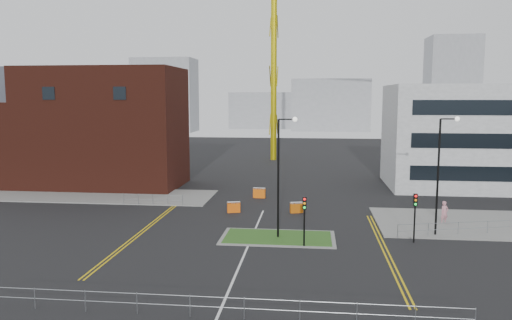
# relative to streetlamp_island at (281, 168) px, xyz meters

# --- Properties ---
(ground) EXTENTS (200.00, 200.00, 0.00)m
(ground) POSITION_rel_streetlamp_island_xyz_m (-2.22, -8.00, -5.41)
(ground) COLOR black
(ground) RESTS_ON ground
(pavement_left) EXTENTS (28.00, 8.00, 0.12)m
(pavement_left) POSITION_rel_streetlamp_island_xyz_m (-22.22, 14.00, -5.35)
(pavement_left) COLOR slate
(pavement_left) RESTS_ON ground
(island_kerb) EXTENTS (8.60, 4.60, 0.08)m
(island_kerb) POSITION_rel_streetlamp_island_xyz_m (-0.22, 0.00, -5.37)
(island_kerb) COLOR slate
(island_kerb) RESTS_ON ground
(grass_island) EXTENTS (8.00, 4.00, 0.12)m
(grass_island) POSITION_rel_streetlamp_island_xyz_m (-0.22, 0.00, -5.35)
(grass_island) COLOR #28541C
(grass_island) RESTS_ON ground
(brick_building) EXTENTS (24.20, 10.07, 14.24)m
(brick_building) POSITION_rel_streetlamp_island_xyz_m (-25.19, 20.00, 1.44)
(brick_building) COLOR #4B1C12
(brick_building) RESTS_ON ground
(office_block) EXTENTS (25.00, 12.20, 12.00)m
(office_block) POSITION_rel_streetlamp_island_xyz_m (23.79, 23.97, 0.59)
(office_block) COLOR #A7AAAC
(office_block) RESTS_ON ground
(streetlamp_island) EXTENTS (1.46, 0.36, 9.18)m
(streetlamp_island) POSITION_rel_streetlamp_island_xyz_m (0.00, 0.00, 0.00)
(streetlamp_island) COLOR black
(streetlamp_island) RESTS_ON ground
(streetlamp_right_near) EXTENTS (1.46, 0.36, 9.18)m
(streetlamp_right_near) POSITION_rel_streetlamp_island_xyz_m (12.00, 2.00, 0.00)
(streetlamp_right_near) COLOR black
(streetlamp_right_near) RESTS_ON ground
(traffic_light_island) EXTENTS (0.28, 0.33, 3.65)m
(traffic_light_island) POSITION_rel_streetlamp_island_xyz_m (1.78, -2.02, -2.85)
(traffic_light_island) COLOR black
(traffic_light_island) RESTS_ON ground
(traffic_light_right) EXTENTS (0.28, 0.33, 3.65)m
(traffic_light_right) POSITION_rel_streetlamp_island_xyz_m (9.78, -0.02, -2.85)
(traffic_light_right) COLOR black
(traffic_light_right) RESTS_ON ground
(railing_front) EXTENTS (24.05, 0.05, 1.10)m
(railing_front) POSITION_rel_streetlamp_island_xyz_m (-2.22, -14.00, -4.63)
(railing_front) COLOR gray
(railing_front) RESTS_ON ground
(railing_left) EXTENTS (6.05, 0.05, 1.10)m
(railing_left) POSITION_rel_streetlamp_island_xyz_m (-13.22, 10.00, -4.67)
(railing_left) COLOR gray
(railing_left) RESTS_ON ground
(centre_line) EXTENTS (0.15, 30.00, 0.01)m
(centre_line) POSITION_rel_streetlamp_island_xyz_m (-2.22, -6.00, -5.41)
(centre_line) COLOR silver
(centre_line) RESTS_ON ground
(yellow_left_a) EXTENTS (0.12, 24.00, 0.01)m
(yellow_left_a) POSITION_rel_streetlamp_island_xyz_m (-11.22, 2.00, -5.41)
(yellow_left_a) COLOR gold
(yellow_left_a) RESTS_ON ground
(yellow_left_b) EXTENTS (0.12, 24.00, 0.01)m
(yellow_left_b) POSITION_rel_streetlamp_island_xyz_m (-10.92, 2.00, -5.41)
(yellow_left_b) COLOR gold
(yellow_left_b) RESTS_ON ground
(yellow_right_a) EXTENTS (0.12, 20.00, 0.01)m
(yellow_right_a) POSITION_rel_streetlamp_island_xyz_m (7.28, -2.00, -5.41)
(yellow_right_a) COLOR gold
(yellow_right_a) RESTS_ON ground
(yellow_right_b) EXTENTS (0.12, 20.00, 0.01)m
(yellow_right_b) POSITION_rel_streetlamp_island_xyz_m (7.58, -2.00, -5.41)
(yellow_right_b) COLOR gold
(yellow_right_b) RESTS_ON ground
(skyline_a) EXTENTS (18.00, 12.00, 22.00)m
(skyline_a) POSITION_rel_streetlamp_island_xyz_m (-42.22, 112.00, 5.59)
(skyline_a) COLOR gray
(skyline_a) RESTS_ON ground
(skyline_b) EXTENTS (24.00, 12.00, 16.00)m
(skyline_b) POSITION_rel_streetlamp_island_xyz_m (7.78, 122.00, 2.59)
(skyline_b) COLOR gray
(skyline_b) RESTS_ON ground
(skyline_c) EXTENTS (14.00, 12.00, 28.00)m
(skyline_c) POSITION_rel_streetlamp_island_xyz_m (42.78, 117.00, 8.59)
(skyline_c) COLOR gray
(skyline_c) RESTS_ON ground
(skyline_d) EXTENTS (30.00, 12.00, 12.00)m
(skyline_d) POSITION_rel_streetlamp_island_xyz_m (-10.22, 132.00, 0.59)
(skyline_d) COLOR gray
(skyline_d) RESTS_ON ground
(pedestrian) EXTENTS (0.85, 0.73, 1.97)m
(pedestrian) POSITION_rel_streetlamp_island_xyz_m (13.38, 5.76, -4.43)
(pedestrian) COLOR #C9828E
(pedestrian) RESTS_ON ground
(barrier_left) EXTENTS (1.31, 0.57, 1.07)m
(barrier_left) POSITION_rel_streetlamp_island_xyz_m (-3.22, 14.90, -4.83)
(barrier_left) COLOR orange
(barrier_left) RESTS_ON ground
(barrier_mid) EXTENTS (1.25, 0.72, 1.00)m
(barrier_mid) POSITION_rel_streetlamp_island_xyz_m (-4.87, 8.00, -4.87)
(barrier_mid) COLOR #F5600D
(barrier_mid) RESTS_ON ground
(barrier_right) EXTENTS (1.24, 0.72, 0.99)m
(barrier_right) POSITION_rel_streetlamp_island_xyz_m (0.91, 8.50, -4.87)
(barrier_right) COLOR #C4580A
(barrier_right) RESTS_ON ground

